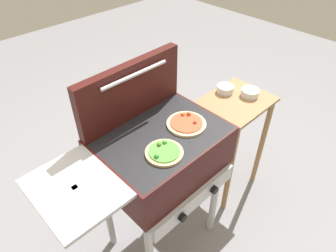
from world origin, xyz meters
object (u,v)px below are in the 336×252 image
topping_bowl_far (225,89)px  prep_table (232,128)px  grill (160,156)px  pizza_veggie (164,152)px  pizza_pepperoni (186,123)px  topping_bowl_near (250,93)px

topping_bowl_far → prep_table: bearing=-100.5°
grill → prep_table: bearing=0.4°
grill → pizza_veggie: bearing=-123.1°
pizza_veggie → pizza_pepperoni: (0.23, 0.07, -0.00)m
pizza_pepperoni → topping_bowl_far: pizza_pepperoni is taller
grill → pizza_pepperoni: bearing=-12.6°
grill → topping_bowl_near: size_ratio=8.33×
pizza_veggie → topping_bowl_near: (0.84, 0.09, -0.10)m
pizza_pepperoni → topping_bowl_near: (0.62, 0.01, -0.10)m
prep_table → topping_bowl_far: topping_bowl_far is taller
pizza_pepperoni → prep_table: 0.63m
prep_table → topping_bowl_far: (0.02, 0.11, 0.25)m
topping_bowl_near → pizza_pepperoni: bearing=-178.7°
pizza_pepperoni → topping_bowl_far: bearing=15.7°
grill → topping_bowl_far: (0.69, 0.12, 0.05)m
topping_bowl_far → grill: bearing=-170.5°
grill → pizza_veggie: pizza_veggie is taller
topping_bowl_near → grill: bearing=178.4°
pizza_veggie → prep_table: bearing=8.6°
pizza_veggie → topping_bowl_near: 0.85m
pizza_veggie → pizza_pepperoni: bearing=17.8°
prep_table → topping_bowl_near: size_ratio=6.82×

